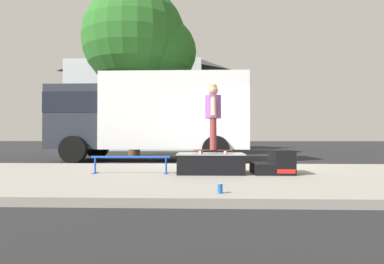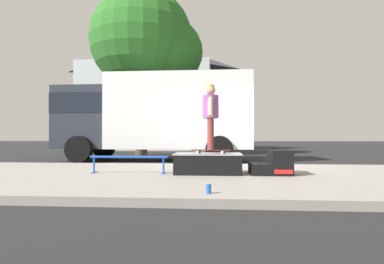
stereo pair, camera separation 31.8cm
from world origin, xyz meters
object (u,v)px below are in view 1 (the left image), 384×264
at_px(soda_can, 220,188).
at_px(street_tree_main, 141,43).
at_px(kicker_ramp, 275,164).
at_px(skateboard, 213,150).
at_px(grind_rail, 130,160).
at_px(box_truck, 150,114).
at_px(skater_kid, 213,111).
at_px(skate_box, 210,163).

bearing_deg(soda_can, street_tree_main, 106.54).
xyz_separation_m(kicker_ramp, skateboard, (-1.23, 0.00, 0.27)).
height_order(grind_rail, box_truck, box_truck).
bearing_deg(kicker_ramp, skater_kid, 179.97).
bearing_deg(soda_can, skater_kid, 90.46).
relative_size(soda_can, box_truck, 0.02).
bearing_deg(kicker_ramp, skateboard, 179.97).
bearing_deg(box_truck, street_tree_main, 106.57).
height_order(kicker_ramp, street_tree_main, street_tree_main).
bearing_deg(grind_rail, kicker_ramp, 1.25).
relative_size(skateboard, skater_kid, 0.60).
bearing_deg(skater_kid, grind_rail, -177.79).
relative_size(skater_kid, box_truck, 0.19).
height_order(skate_box, box_truck, box_truck).
relative_size(skateboard, box_truck, 0.12).
bearing_deg(skateboard, skate_box, -179.83).
bearing_deg(street_tree_main, skate_box, -69.86).
xyz_separation_m(skate_box, box_truck, (-2.11, 5.09, 1.36)).
height_order(skater_kid, box_truck, box_truck).
height_order(box_truck, street_tree_main, street_tree_main).
relative_size(skate_box, skater_kid, 0.99).
distance_m(skate_box, box_truck, 5.67).
bearing_deg(kicker_ramp, street_tree_main, 117.32).
bearing_deg(kicker_ramp, soda_can, -118.30).
relative_size(skate_box, grind_rail, 0.83).
xyz_separation_m(skate_box, grind_rail, (-1.60, -0.06, 0.05)).
relative_size(skate_box, kicker_ramp, 1.71).
xyz_separation_m(skateboard, soda_can, (0.02, -2.26, -0.40)).
xyz_separation_m(skate_box, street_tree_main, (-3.15, 8.58, 5.06)).
xyz_separation_m(kicker_ramp, box_truck, (-3.39, 5.09, 1.39)).
bearing_deg(box_truck, skater_kid, -66.99).
height_order(grind_rail, skater_kid, skater_kid).
distance_m(skate_box, skateboard, 0.25).
relative_size(grind_rail, box_truck, 0.23).
bearing_deg(grind_rail, street_tree_main, 100.13).
bearing_deg(skateboard, street_tree_main, 110.45).
bearing_deg(skater_kid, box_truck, 113.01).
bearing_deg(grind_rail, soda_can, -52.67).
distance_m(box_truck, street_tree_main, 5.19).
relative_size(kicker_ramp, skateboard, 0.96).
distance_m(soda_can, street_tree_main, 12.45).
relative_size(kicker_ramp, grind_rail, 0.48).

